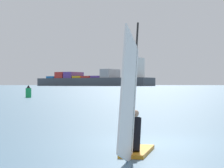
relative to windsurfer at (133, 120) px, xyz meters
name	(u,v)px	position (x,y,z in m)	size (l,w,h in m)	color
ground_plane	(152,143)	(0.50, 3.22, -1.08)	(4000.00, 4000.00, 0.00)	#476B84
windsurfer	(133,120)	(0.00, 0.00, 0.00)	(1.01, 3.95, 4.20)	orange
cargo_ship	(96,79)	(-78.27, 509.34, 7.07)	(151.41, 91.76, 38.86)	#3F444C
channel_buoy	(28,92)	(-20.02, 53.89, -0.19)	(0.90, 0.90, 2.01)	#19994C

